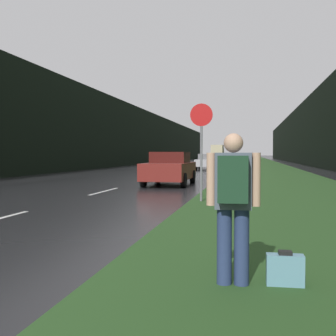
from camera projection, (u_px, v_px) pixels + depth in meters
name	position (u px, v px, depth m)	size (l,w,h in m)	color
grass_verge	(263.00, 168.00, 40.76)	(6.00, 240.00, 0.02)	#26471E
lane_stripe_c	(104.00, 191.00, 15.47)	(0.12, 3.00, 0.01)	silver
lane_stripe_d	(149.00, 180.00, 22.34)	(0.12, 3.00, 0.01)	silver
lane_stripe_e	(173.00, 173.00, 29.20)	(0.12, 3.00, 0.01)	silver
lane_stripe_f	(188.00, 170.00, 36.07)	(0.12, 3.00, 0.01)	silver
treeline_far_side	(132.00, 136.00, 53.52)	(2.00, 140.00, 7.23)	black
treeline_near_side	(313.00, 132.00, 49.29)	(2.00, 140.00, 7.74)	black
stop_sign	(201.00, 142.00, 12.05)	(0.65, 0.07, 2.82)	slate
hitchhiker_with_backpack	(233.00, 199.00, 4.34)	(0.56, 0.40, 1.60)	navy
suitcase	(285.00, 270.00, 4.37)	(0.38, 0.16, 0.38)	#6093A8
car_passing_near	(170.00, 168.00, 18.61)	(1.89, 4.37, 1.46)	maroon
car_passing_far	(208.00, 162.00, 35.95)	(2.01, 4.35, 1.36)	#9E9EA3
delivery_truck	(218.00, 152.00, 92.69)	(2.64, 7.26, 3.25)	#6E684F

